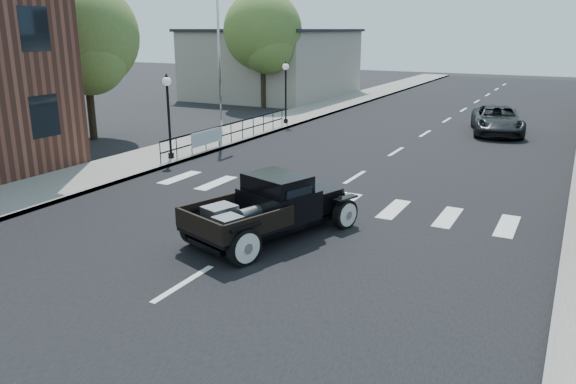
% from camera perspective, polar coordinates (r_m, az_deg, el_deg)
% --- Properties ---
extents(ground, '(120.00, 120.00, 0.00)m').
position_cam_1_polar(ground, '(14.50, -3.26, -4.81)').
color(ground, black).
rests_on(ground, ground).
extents(road, '(14.00, 80.00, 0.02)m').
position_cam_1_polar(road, '(27.97, 12.74, 5.14)').
color(road, black).
rests_on(road, ground).
extents(road_markings, '(12.00, 60.00, 0.06)m').
position_cam_1_polar(road_markings, '(23.28, 9.46, 3.10)').
color(road_markings, silver).
rests_on(road_markings, ground).
extents(sidewalk_left, '(3.00, 80.00, 0.15)m').
position_cam_1_polar(sidewalk_left, '(31.19, -2.57, 6.76)').
color(sidewalk_left, gray).
rests_on(sidewalk_left, ground).
extents(low_building_left, '(10.00, 12.00, 5.00)m').
position_cam_1_polar(low_building_left, '(45.36, -1.44, 12.82)').
color(low_building_left, '#ABA390').
rests_on(low_building_left, ground).
extents(railing, '(0.08, 10.00, 1.00)m').
position_cam_1_polar(railing, '(26.28, -5.81, 6.18)').
color(railing, black).
rests_on(railing, sidewalk_left).
extents(banner, '(0.04, 2.20, 0.60)m').
position_cam_1_polar(banner, '(24.66, -8.20, 4.96)').
color(banner, silver).
rests_on(banner, sidewalk_left).
extents(lamp_post_b, '(0.36, 0.36, 3.38)m').
position_cam_1_polar(lamp_post_b, '(23.10, -12.02, 7.51)').
color(lamp_post_b, black).
rests_on(lamp_post_b, sidewalk_left).
extents(lamp_post_c, '(0.36, 0.36, 3.38)m').
position_cam_1_polar(lamp_post_c, '(31.39, -0.23, 10.09)').
color(lamp_post_c, black).
rests_on(lamp_post_c, sidewalk_left).
extents(flagpole, '(0.12, 0.12, 11.31)m').
position_cam_1_polar(flagpole, '(28.61, -7.15, 17.33)').
color(flagpole, silver).
rests_on(flagpole, sidewalk_left).
extents(big_tree_near, '(5.06, 5.06, 7.43)m').
position_cam_1_polar(big_tree_near, '(28.75, -19.79, 12.35)').
color(big_tree_near, '#4E682C').
rests_on(big_tree_near, ground).
extents(big_tree_far, '(5.24, 5.24, 7.70)m').
position_cam_1_polar(big_tree_far, '(38.85, -2.56, 14.23)').
color(big_tree_far, '#4E682C').
rests_on(big_tree_far, ground).
extents(hotrod_pickup, '(3.67, 5.30, 1.67)m').
position_cam_1_polar(hotrod_pickup, '(14.34, -1.72, -1.48)').
color(hotrod_pickup, black).
rests_on(hotrod_pickup, ground).
extents(second_car, '(3.41, 5.49, 1.42)m').
position_cam_1_polar(second_car, '(30.87, 20.48, 6.85)').
color(second_car, black).
rests_on(second_car, ground).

